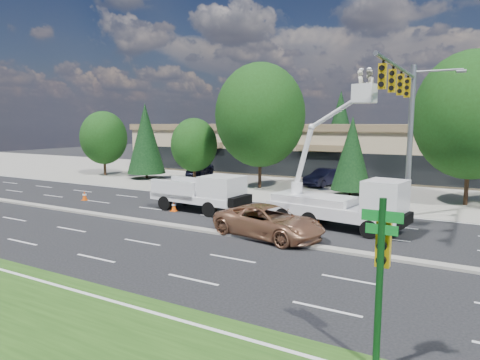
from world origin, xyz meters
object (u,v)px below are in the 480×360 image
Objects in this scene: bucket_truck at (344,197)px; utility_pickup at (203,196)px; street_sign_pole at (381,265)px; minivan at (269,222)px; signal_mast at (406,115)px.

utility_pickup is at bearing -172.61° from bucket_truck.
street_sign_pole reaches higher than minivan.
signal_mast is 1.78× the size of minivan.
bucket_truck is at bearing -26.59° from minivan.
street_sign_pole is 13.30m from bucket_truck.
utility_pickup is 9.14m from bucket_truck.
street_sign_pole is 0.48× the size of bucket_truck.
minivan is at bearing -128.79° from signal_mast.
utility_pickup is 7.32m from minivan.
signal_mast is 1.60× the size of utility_pickup.
signal_mast is 1.21× the size of bucket_truck.
signal_mast reaches higher than street_sign_pole.
bucket_truck is at bearing 109.46° from street_sign_pole.
signal_mast reaches higher than bucket_truck.
bucket_truck reaches higher than street_sign_pole.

